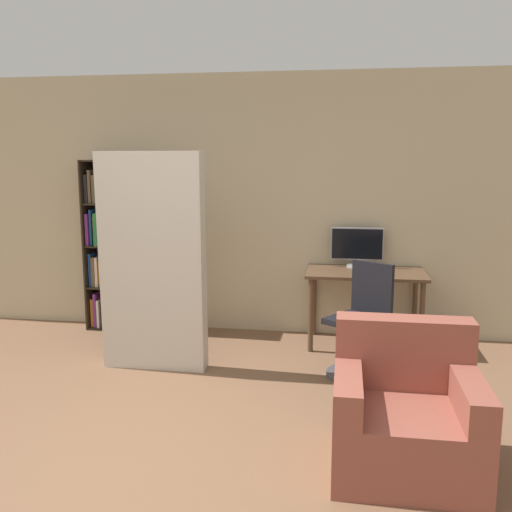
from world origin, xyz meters
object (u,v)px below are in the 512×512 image
(monitor, at_px, (357,246))
(bookshelf, at_px, (115,250))
(mattress_near, at_px, (153,263))
(armchair, at_px, (405,414))
(office_chair, at_px, (361,330))

(monitor, bearing_deg, bookshelf, -179.89)
(bookshelf, bearing_deg, mattress_near, -53.98)
(monitor, height_order, armchair, monitor)
(mattress_near, height_order, armchair, mattress_near)
(office_chair, xyz_separation_m, armchair, (0.23, -1.44, -0.08))
(monitor, height_order, office_chair, monitor)
(office_chair, bearing_deg, monitor, 92.11)
(monitor, bearing_deg, office_chair, -87.89)
(mattress_near, bearing_deg, armchair, -33.39)
(mattress_near, xyz_separation_m, armchair, (2.02, -1.33, -0.63))
(mattress_near, bearing_deg, monitor, 32.80)
(office_chair, relative_size, armchair, 1.13)
(monitor, distance_m, armchair, 2.55)
(office_chair, distance_m, mattress_near, 1.88)
(armchair, bearing_deg, office_chair, 98.95)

